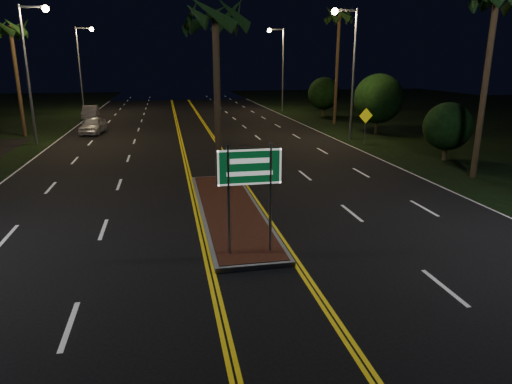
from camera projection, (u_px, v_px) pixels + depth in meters
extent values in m
plane|color=black|center=(271.00, 305.00, 10.72)|extent=(120.00, 120.00, 0.00)
cube|color=gray|center=(230.00, 210.00, 17.30)|extent=(2.25, 10.25, 0.15)
cube|color=#592819|center=(230.00, 208.00, 17.28)|extent=(2.00, 10.00, 0.02)
cylinder|color=gray|center=(229.00, 201.00, 12.76)|extent=(0.08, 0.08, 3.20)
cylinder|color=gray|center=(270.00, 199.00, 12.99)|extent=(0.08, 0.08, 3.20)
cube|color=#07471E|center=(250.00, 167.00, 12.61)|extent=(1.80, 0.04, 1.00)
cube|color=white|center=(250.00, 167.00, 12.59)|extent=(1.80, 0.01, 1.00)
cylinder|color=gray|center=(28.00, 77.00, 30.06)|extent=(0.18, 0.18, 9.00)
cube|color=gray|center=(32.00, 7.00, 29.01)|extent=(1.60, 0.12, 0.12)
sphere|color=#FFC772|center=(45.00, 9.00, 29.18)|extent=(0.44, 0.44, 0.44)
cylinder|color=gray|center=(80.00, 71.00, 48.92)|extent=(0.18, 0.18, 9.00)
cube|color=gray|center=(83.00, 28.00, 47.86)|extent=(1.60, 0.12, 0.12)
sphere|color=#FFC772|center=(91.00, 29.00, 48.04)|extent=(0.44, 0.44, 0.44)
cylinder|color=gray|center=(353.00, 76.00, 32.26)|extent=(0.18, 0.18, 9.00)
cube|color=gray|center=(346.00, 10.00, 30.91)|extent=(1.60, 0.12, 0.12)
sphere|color=#FFC772|center=(335.00, 11.00, 30.79)|extent=(0.44, 0.44, 0.44)
cylinder|color=gray|center=(283.00, 71.00, 51.12)|extent=(0.18, 0.18, 9.00)
cube|color=gray|center=(277.00, 29.00, 49.77)|extent=(1.60, 0.12, 0.12)
sphere|color=#FFC772|center=(269.00, 30.00, 49.65)|extent=(0.44, 0.44, 0.44)
cylinder|color=#382819|center=(217.00, 104.00, 19.58)|extent=(0.28, 0.28, 7.50)
cylinder|color=#382819|center=(18.00, 83.00, 33.63)|extent=(0.28, 0.28, 8.00)
cylinder|color=#382819|center=(485.00, 89.00, 21.30)|extent=(0.28, 0.28, 8.50)
cylinder|color=#382819|center=(337.00, 70.00, 40.07)|extent=(0.28, 0.28, 9.50)
cylinder|color=#382819|center=(445.00, 152.00, 26.31)|extent=(0.24, 0.24, 0.90)
sphere|color=black|center=(448.00, 126.00, 25.89)|extent=(2.70, 2.70, 2.70)
cylinder|color=#382819|center=(376.00, 126.00, 35.78)|extent=(0.24, 0.24, 1.26)
sphere|color=black|center=(378.00, 99.00, 35.20)|extent=(3.78, 3.78, 3.78)
cylinder|color=#382819|center=(323.00, 111.00, 47.08)|extent=(0.24, 0.24, 1.08)
sphere|color=black|center=(324.00, 93.00, 46.58)|extent=(3.24, 3.24, 3.24)
imported|color=silver|center=(93.00, 124.00, 35.94)|extent=(2.47, 4.70, 1.50)
imported|color=#B3B4BE|center=(90.00, 111.00, 45.07)|extent=(2.13, 4.58, 1.50)
cylinder|color=gray|center=(365.00, 128.00, 31.36)|extent=(0.07, 0.07, 2.13)
cube|color=#D4BC0B|center=(366.00, 116.00, 31.10)|extent=(1.02, 0.14, 1.03)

